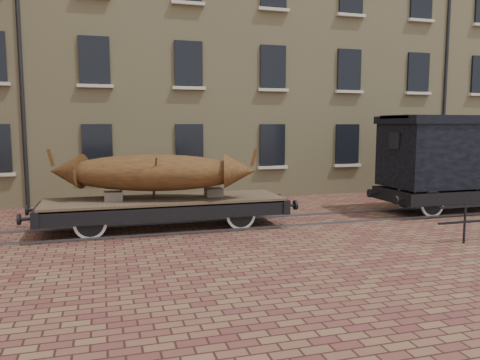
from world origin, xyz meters
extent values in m
plane|color=#572B27|center=(0.00, 0.00, 0.00)|extent=(90.00, 90.00, 0.00)
cube|color=tan|center=(3.00, 10.00, 7.00)|extent=(40.00, 10.00, 14.00)
cube|color=black|center=(-6.00, 4.96, 2.20)|extent=(1.10, 0.12, 1.70)
cube|color=beige|center=(-6.00, 4.90, 1.25)|extent=(1.30, 0.18, 0.12)
cube|color=black|center=(-2.50, 4.96, 2.20)|extent=(1.10, 0.12, 1.70)
cube|color=beige|center=(-2.50, 4.90, 1.25)|extent=(1.30, 0.18, 0.12)
cube|color=black|center=(1.00, 4.96, 2.20)|extent=(1.10, 0.12, 1.70)
cube|color=beige|center=(1.00, 4.90, 1.25)|extent=(1.30, 0.18, 0.12)
cube|color=black|center=(4.50, 4.96, 2.20)|extent=(1.10, 0.12, 1.70)
cube|color=beige|center=(4.50, 4.90, 1.25)|extent=(1.30, 0.18, 0.12)
cube|color=black|center=(8.00, 4.96, 2.20)|extent=(1.10, 0.12, 1.70)
cube|color=beige|center=(8.00, 4.90, 1.25)|extent=(1.30, 0.18, 0.12)
cube|color=black|center=(11.50, 4.96, 2.20)|extent=(1.10, 0.12, 1.70)
cube|color=beige|center=(11.50, 4.90, 1.25)|extent=(1.30, 0.18, 0.12)
cube|color=black|center=(-6.00, 4.96, 5.40)|extent=(1.10, 0.12, 1.70)
cube|color=beige|center=(-6.00, 4.90, 4.45)|extent=(1.30, 0.18, 0.12)
cube|color=black|center=(-2.50, 4.96, 5.40)|extent=(1.10, 0.12, 1.70)
cube|color=beige|center=(-2.50, 4.90, 4.45)|extent=(1.30, 0.18, 0.12)
cube|color=black|center=(1.00, 4.96, 5.40)|extent=(1.10, 0.12, 1.70)
cube|color=beige|center=(1.00, 4.90, 4.45)|extent=(1.30, 0.18, 0.12)
cube|color=black|center=(4.50, 4.96, 5.40)|extent=(1.10, 0.12, 1.70)
cube|color=beige|center=(4.50, 4.90, 4.45)|extent=(1.30, 0.18, 0.12)
cube|color=black|center=(8.00, 4.96, 5.40)|extent=(1.10, 0.12, 1.70)
cube|color=beige|center=(8.00, 4.90, 4.45)|extent=(1.30, 0.18, 0.12)
cube|color=beige|center=(-2.50, 4.90, 7.65)|extent=(1.30, 0.18, 0.12)
cube|color=beige|center=(1.00, 4.90, 7.65)|extent=(1.30, 0.18, 0.12)
cube|color=beige|center=(4.50, 4.90, 7.65)|extent=(1.30, 0.18, 0.12)
cube|color=beige|center=(8.00, 4.90, 7.65)|extent=(1.30, 0.18, 0.12)
cylinder|color=black|center=(-8.50, 4.95, 7.00)|extent=(0.14, 0.14, 14.00)
cylinder|color=black|center=(9.50, 4.95, 7.00)|extent=(0.14, 0.14, 14.00)
cube|color=#59595E|center=(0.00, -0.72, 0.03)|extent=(30.00, 0.08, 0.06)
cube|color=#59595E|center=(0.00, 0.72, 0.03)|extent=(30.00, 0.08, 0.06)
cylinder|color=black|center=(3.00, -3.80, 0.50)|extent=(0.06, 0.06, 1.00)
cube|color=brown|center=(-4.13, 0.00, 0.85)|extent=(6.76, 1.98, 0.11)
cube|color=black|center=(-4.13, -0.92, 0.63)|extent=(6.76, 0.14, 0.41)
cube|color=black|center=(-4.13, 0.92, 0.63)|extent=(6.76, 0.14, 0.41)
cube|color=black|center=(-7.51, 0.00, 0.63)|extent=(0.20, 2.07, 0.41)
cylinder|color=black|center=(-7.76, -0.68, 0.63)|extent=(0.32, 0.09, 0.09)
cylinder|color=black|center=(-7.91, -0.68, 0.63)|extent=(0.07, 0.29, 0.29)
cylinder|color=black|center=(-7.76, 0.68, 0.63)|extent=(0.32, 0.09, 0.09)
cylinder|color=black|center=(-7.91, 0.68, 0.63)|extent=(0.07, 0.29, 0.29)
cube|color=black|center=(-0.75, 0.00, 0.63)|extent=(0.20, 2.07, 0.41)
cylinder|color=black|center=(-0.50, -0.68, 0.63)|extent=(0.32, 0.09, 0.09)
cylinder|color=black|center=(-0.34, -0.68, 0.63)|extent=(0.07, 0.29, 0.29)
cylinder|color=black|center=(-0.50, 0.68, 0.63)|extent=(0.32, 0.09, 0.09)
cylinder|color=black|center=(-0.34, 0.68, 0.63)|extent=(0.07, 0.29, 0.29)
cylinder|color=black|center=(-6.20, 0.00, 0.43)|extent=(0.09, 1.71, 0.09)
cylinder|color=white|center=(-6.20, -0.72, 0.43)|extent=(0.87, 0.06, 0.87)
cylinder|color=black|center=(-6.20, -0.72, 0.43)|extent=(0.71, 0.09, 0.71)
cube|color=black|center=(-6.20, -0.83, 0.65)|extent=(0.81, 0.07, 0.09)
cylinder|color=white|center=(-6.20, 0.72, 0.43)|extent=(0.87, 0.06, 0.87)
cylinder|color=black|center=(-6.20, 0.72, 0.43)|extent=(0.71, 0.09, 0.71)
cube|color=black|center=(-6.20, 0.83, 0.65)|extent=(0.81, 0.07, 0.09)
cylinder|color=black|center=(-2.06, 0.00, 0.43)|extent=(0.09, 1.71, 0.09)
cylinder|color=white|center=(-2.06, -0.72, 0.43)|extent=(0.87, 0.06, 0.87)
cylinder|color=black|center=(-2.06, -0.72, 0.43)|extent=(0.71, 0.09, 0.71)
cube|color=black|center=(-2.06, -0.83, 0.65)|extent=(0.81, 0.07, 0.09)
cylinder|color=white|center=(-2.06, 0.72, 0.43)|extent=(0.87, 0.06, 0.87)
cylinder|color=black|center=(-2.06, 0.72, 0.43)|extent=(0.71, 0.09, 0.71)
cube|color=black|center=(-2.06, 0.83, 0.65)|extent=(0.81, 0.07, 0.09)
cube|color=black|center=(-4.13, 0.00, 0.50)|extent=(3.61, 0.05, 0.05)
cube|color=#7B705D|center=(-5.57, 0.00, 1.03)|extent=(0.50, 0.45, 0.25)
cube|color=#7B705D|center=(-2.69, 0.00, 1.03)|extent=(0.50, 0.45, 0.25)
ellipsoid|color=brown|center=(-4.45, 0.00, 1.66)|extent=(5.45, 2.92, 1.04)
cone|color=brown|center=(-6.84, 0.64, 1.70)|extent=(1.13, 1.19, 0.99)
cube|color=brown|center=(-7.23, 0.75, 2.09)|extent=(0.23, 0.16, 0.50)
cone|color=brown|center=(-2.06, -0.64, 1.70)|extent=(1.13, 1.19, 0.99)
cube|color=brown|center=(-1.67, -0.75, 2.09)|extent=(0.23, 0.16, 0.50)
cylinder|color=#453226|center=(-4.45, -0.42, 1.53)|extent=(0.04, 0.89, 1.28)
cylinder|color=#453226|center=(-4.45, 0.42, 1.53)|extent=(0.04, 0.89, 1.28)
cube|color=black|center=(6.25, 1.02, 0.65)|extent=(5.54, 0.15, 0.42)
cube|color=black|center=(3.48, 0.00, 0.65)|extent=(0.20, 2.22, 0.42)
cylinder|color=black|center=(3.06, -0.74, 0.65)|extent=(0.07, 0.30, 0.30)
cylinder|color=black|center=(3.06, 0.74, 0.65)|extent=(0.07, 0.30, 0.30)
cylinder|color=black|center=(4.50, 0.00, 0.44)|extent=(0.09, 1.76, 0.09)
cylinder|color=white|center=(4.50, -0.72, 0.44)|extent=(0.89, 0.06, 0.89)
cylinder|color=black|center=(4.50, -0.72, 0.44)|extent=(0.73, 0.09, 0.73)
cylinder|color=white|center=(4.50, 0.72, 0.44)|extent=(0.89, 0.06, 0.89)
cylinder|color=black|center=(4.50, 0.72, 0.44)|extent=(0.73, 0.09, 0.73)
cube|color=black|center=(6.25, 0.00, 1.99)|extent=(5.54, 2.22, 2.13)
cube|color=black|center=(6.25, 0.00, 3.18)|extent=(5.71, 2.35, 0.26)
cube|color=black|center=(6.25, 0.00, 3.28)|extent=(5.71, 1.57, 0.11)
cube|color=black|center=(3.46, 0.00, 2.50)|extent=(0.07, 0.55, 0.55)
camera|label=1|loc=(-5.83, -13.42, 3.00)|focal=35.00mm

